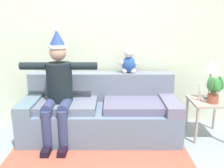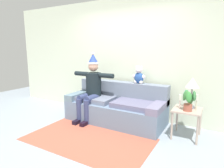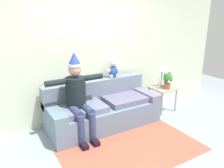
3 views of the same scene
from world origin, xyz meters
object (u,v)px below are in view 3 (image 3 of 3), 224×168
Objects in this scene: candle_tall at (159,82)px; candle_short at (167,79)px; person_seated at (78,95)px; table_lamp at (162,67)px; potted_plant at (168,80)px; teddy_bear at (113,69)px; couch at (102,109)px; side_table at (163,91)px.

candle_short is at bearing 12.79° from candle_tall.
table_lamp is (2.06, 0.18, 0.21)m from person_seated.
candle_short is (0.26, 0.06, 0.01)m from candle_tall.
person_seated is 2.16m from candle_short.
potted_plant is 0.18m from candle_tall.
teddy_bear is 1.28m from candle_short.
teddy_bear is 1.13m from table_lamp.
person_seated is 2.04m from potted_plant.
couch is 1.40m from candle_tall.
couch is 7.90× the size of candle_short.
person_seated is at bearing -177.62° from side_table.
table_lamp reaches higher than candle_tall.
teddy_bear is 1.05m from candle_tall.
candle_tall is at bearing -167.21° from candle_short.
person_seated is at bearing -174.94° from table_lamp.
teddy_bear is at bearing 24.20° from person_seated.
table_lamp is 0.28m from candle_short.
candle_short is at bearing 52.24° from potted_plant.
teddy_bear is 0.69× the size of table_lamp.
candle_short is at bearing -1.53° from couch.
candle_tall is at bearing 1.94° from person_seated.
person_seated is 2.07m from table_lamp.
teddy_bear is at bearing 158.78° from candle_tall.
person_seated is 6.03× the size of candle_tall.
couch is 1.56m from potted_plant.
teddy_bear is at bearing 157.59° from potted_plant.
candle_short is (0.09, -0.06, -0.26)m from table_lamp.
teddy_bear is 1.03× the size of potted_plant.
teddy_bear reaches higher than couch.
candle_short is at bearing 3.29° from person_seated.
potted_plant is (1.09, -0.45, -0.28)m from teddy_bear.
table_lamp is 2.06× the size of candle_short.
table_lamp is at bearing 69.16° from side_table.
couch reaches higher than candle_tall.
couch is at bearing -147.35° from teddy_bear.
person_seated reaches higher than side_table.
person_seated reaches higher than table_lamp.
couch is 4.00× the size of side_table.
person_seated is (-0.54, -0.17, 0.43)m from couch.
person_seated is at bearing 179.40° from potted_plant.
candle_tall is 0.93× the size of candle_short.
teddy_bear is at bearing 167.50° from table_lamp.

